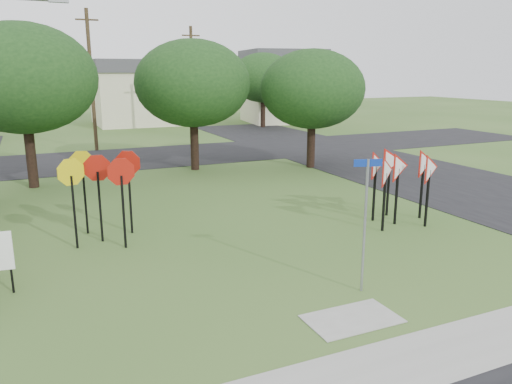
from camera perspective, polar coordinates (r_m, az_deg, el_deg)
ground at (r=13.07m, az=4.80°, el=-9.78°), size 140.00×140.00×0.00m
sidewalk at (r=10.03m, az=17.12°, el=-18.11°), size 30.00×1.60×0.02m
street_right at (r=27.66m, az=16.59°, el=2.34°), size 8.00×50.00×0.02m
street_far at (r=31.43m, az=-13.21°, el=3.86°), size 60.00×8.00×0.02m
curb_pad at (r=11.24m, az=10.92°, el=-14.05°), size 2.00×1.20×0.02m
street_name_sign at (r=11.96m, az=12.36°, el=-2.91°), size 0.65×0.22×3.24m
stop_sign_cluster at (r=15.94m, az=-17.33°, el=1.59°), size 2.57×2.12×2.76m
yield_sign_cluster at (r=17.82m, az=16.18°, el=2.48°), size 3.22×1.89×2.58m
far_pole_a at (r=34.66m, az=-18.29°, el=12.06°), size 1.40×0.24×9.00m
far_pole_b at (r=40.24m, az=-7.30°, el=12.41°), size 1.40×0.24×8.50m
house_mid at (r=51.44m, az=-13.48°, el=11.08°), size 8.40×8.40×6.20m
house_right at (r=52.25m, az=2.96°, el=12.01°), size 8.30×8.30×7.20m
tree_near_left at (r=24.44m, az=-25.12°, el=11.66°), size 6.40×6.40×7.27m
tree_near_mid at (r=26.64m, az=-7.24°, el=12.20°), size 6.00×6.00×6.80m
tree_near_right at (r=27.27m, az=6.47°, el=11.59°), size 5.60×5.60×6.33m
tree_far_right at (r=46.87m, az=0.81°, el=12.92°), size 6.00×6.00×6.80m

